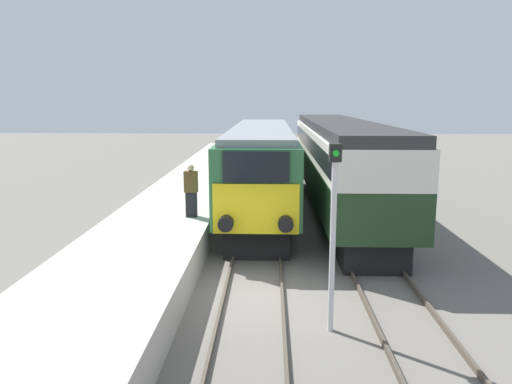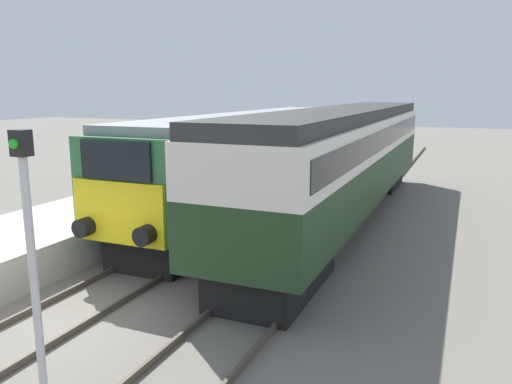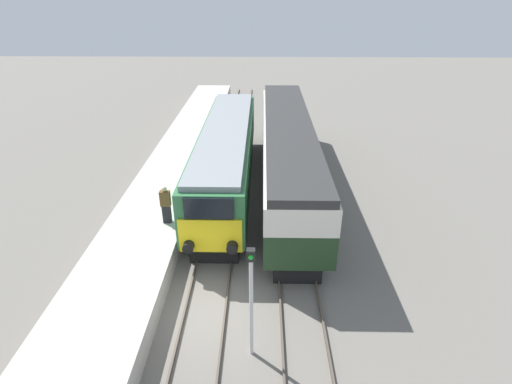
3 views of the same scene
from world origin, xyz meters
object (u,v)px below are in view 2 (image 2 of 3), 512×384
(signal_post, at_px, (30,245))
(person_on_platform, at_px, (106,185))
(locomotive, at_px, (252,157))
(passenger_carriage, at_px, (346,153))

(signal_post, bearing_deg, person_on_platform, 121.84)
(signal_post, bearing_deg, locomotive, 98.24)
(locomotive, bearing_deg, person_on_platform, -112.41)
(locomotive, relative_size, signal_post, 4.00)
(passenger_carriage, distance_m, signal_post, 12.10)
(locomotive, bearing_deg, passenger_carriage, 4.03)
(passenger_carriage, height_order, signal_post, signal_post)
(passenger_carriage, bearing_deg, person_on_platform, -134.91)
(locomotive, xyz_separation_m, passenger_carriage, (3.40, 0.24, 0.29))
(person_on_platform, bearing_deg, locomotive, 67.59)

